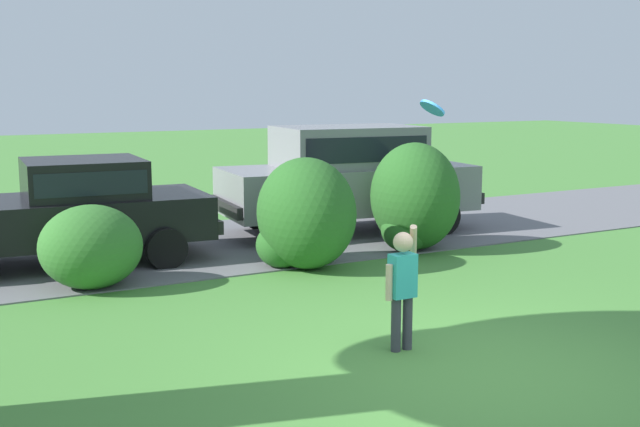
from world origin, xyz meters
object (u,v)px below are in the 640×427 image
Objects in this scene: parked_suv at (348,173)px; child_thrower at (402,281)px; frisbee at (432,108)px; parked_sedan at (70,208)px.

parked_suv is 3.77× the size of child_thrower.
parked_suv is at bearing 64.11° from child_thrower.
child_thrower is 4.59× the size of frisbee.
frisbee is (0.58, 0.35, 1.69)m from child_thrower.
frisbee is at bearing -63.30° from parked_sedan.
frisbee reaches higher than child_thrower.
parked_sedan is 4.95m from parked_suv.
parked_sedan is at bearing 116.70° from frisbee.
child_thrower is (2.09, -5.65, -0.13)m from parked_sedan.
parked_sedan is 6.13m from frisbee.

